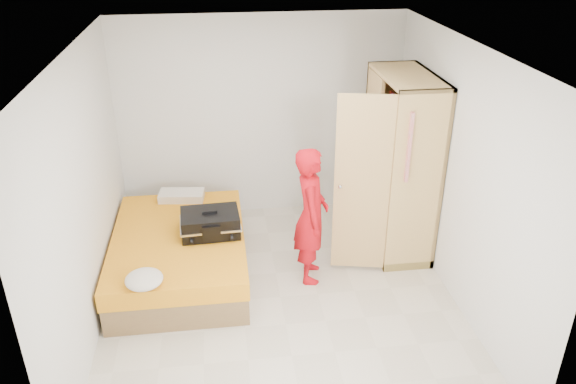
{
  "coord_description": "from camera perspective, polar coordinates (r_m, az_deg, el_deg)",
  "views": [
    {
      "loc": [
        -0.55,
        -4.78,
        3.64
      ],
      "look_at": [
        0.14,
        0.47,
        1.0
      ],
      "focal_mm": 35.0,
      "sensor_mm": 36.0,
      "label": 1
    }
  ],
  "objects": [
    {
      "name": "wardrobe",
      "position": [
        6.54,
        10.99,
        2.19
      ],
      "size": [
        1.16,
        1.2,
        2.1
      ],
      "color": "#DCBC6B",
      "rests_on": "ground"
    },
    {
      "name": "suitcase",
      "position": [
        6.14,
        -7.9,
        -3.16
      ],
      "size": [
        0.66,
        0.51,
        0.28
      ],
      "rotation": [
        0.0,
        0.0,
        0.05
      ],
      "color": "black",
      "rests_on": "bed"
    },
    {
      "name": "room",
      "position": [
        5.34,
        -0.86,
        0.57
      ],
      "size": [
        4.0,
        4.02,
        2.6
      ],
      "color": "beige",
      "rests_on": "ground"
    },
    {
      "name": "person",
      "position": [
        5.95,
        2.36,
        -2.39
      ],
      "size": [
        0.43,
        0.6,
        1.53
      ],
      "primitive_type": "imported",
      "rotation": [
        0.0,
        0.0,
        1.44
      ],
      "color": "red",
      "rests_on": "ground"
    },
    {
      "name": "round_cushion",
      "position": [
        5.47,
        -14.42,
        -8.59
      ],
      "size": [
        0.36,
        0.36,
        0.14
      ],
      "primitive_type": "ellipsoid",
      "color": "beige",
      "rests_on": "bed"
    },
    {
      "name": "bed",
      "position": [
        6.36,
        -10.92,
        -6.19
      ],
      "size": [
        1.42,
        2.02,
        0.5
      ],
      "color": "olive",
      "rests_on": "ground"
    },
    {
      "name": "pillow",
      "position": [
        6.96,
        -10.75,
        -0.36
      ],
      "size": [
        0.56,
        0.33,
        0.1
      ],
      "primitive_type": "cube",
      "rotation": [
        0.0,
        0.0,
        -0.11
      ],
      "color": "beige",
      "rests_on": "bed"
    }
  ]
}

